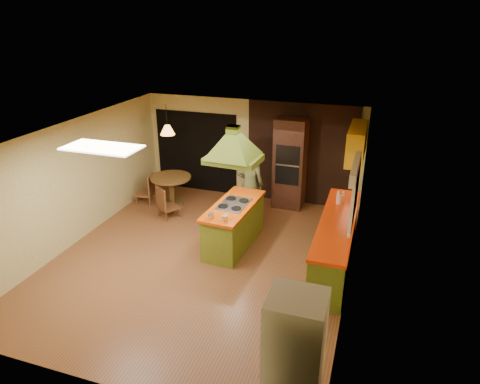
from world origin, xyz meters
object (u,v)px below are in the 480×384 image
(kitchen_island, at_px, (234,225))
(canister_large, at_px, (340,197))
(man, at_px, (250,185))
(refrigerator, at_px, (294,354))
(wall_oven, at_px, (290,164))
(dining_table, at_px, (171,185))

(kitchen_island, distance_m, canister_large, 2.20)
(man, distance_m, canister_large, 2.11)
(refrigerator, bearing_deg, kitchen_island, 119.15)
(man, xyz_separation_m, wall_oven, (0.69, 1.00, 0.25))
(refrigerator, bearing_deg, man, 112.77)
(refrigerator, xyz_separation_m, wall_oven, (-1.29, 5.73, 0.30))
(kitchen_island, relative_size, dining_table, 1.89)
(refrigerator, xyz_separation_m, dining_table, (-4.05, 4.88, -0.27))
(kitchen_island, relative_size, refrigerator, 1.17)
(man, bearing_deg, refrigerator, 102.03)
(man, xyz_separation_m, dining_table, (-2.06, 0.15, -0.33))
(kitchen_island, height_order, refrigerator, refrigerator)
(kitchen_island, xyz_separation_m, refrigerator, (1.93, -3.47, 0.33))
(refrigerator, bearing_deg, wall_oven, 102.68)
(kitchen_island, height_order, dining_table, kitchen_island)
(canister_large, bearing_deg, dining_table, 170.91)
(wall_oven, xyz_separation_m, canister_large, (1.35, -1.51, -0.07))
(man, height_order, dining_table, man)
(man, bearing_deg, wall_oven, -135.44)
(man, height_order, refrigerator, man)
(kitchen_island, distance_m, man, 1.32)
(refrigerator, height_order, canister_large, refrigerator)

